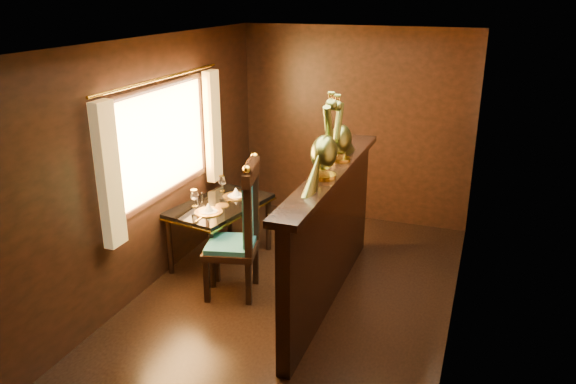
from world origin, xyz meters
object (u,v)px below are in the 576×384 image
chair_left (244,226)px  chair_right (321,214)px  peacock_left (325,137)px  peacock_right (341,127)px  dining_table (220,209)px

chair_left → chair_right: (0.54, 0.83, -0.12)m
chair_left → peacock_left: bearing=-20.5°
peacock_right → chair_left: bearing=-151.6°
chair_left → peacock_right: peacock_right is taller
chair_right → chair_left: bearing=-118.8°
chair_right → peacock_left: 1.47m
peacock_right → chair_right: bearing=127.5°
dining_table → peacock_right: 1.75m
chair_left → chair_right: size_ratio=1.20×
dining_table → chair_left: 0.80m
chair_left → chair_right: chair_left is taller
chair_right → peacock_left: size_ratio=1.63×
dining_table → chair_left: (0.55, -0.57, 0.11)m
chair_right → peacock_left: (0.29, -0.93, 1.10)m
dining_table → peacock_left: bearing=-14.3°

